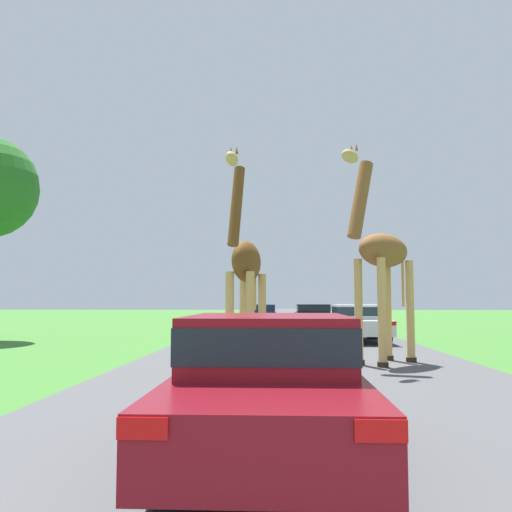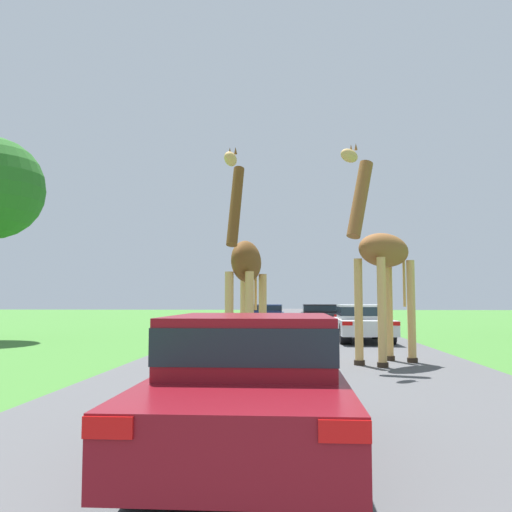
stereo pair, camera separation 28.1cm
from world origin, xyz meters
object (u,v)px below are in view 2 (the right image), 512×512
object	(u,v)px
giraffe_near_road	(246,269)
car_lead_maroon	(252,379)
car_queue_right	(266,314)
car_far_ahead	(319,316)
car_queue_left	(362,321)
giraffe_companion	(382,258)

from	to	relation	value
giraffe_near_road	car_lead_maroon	distance (m)	7.63
car_queue_right	car_far_ahead	world-z (taller)	car_far_ahead
car_lead_maroon	car_queue_left	world-z (taller)	car_lead_maroon
giraffe_near_road	car_queue_left	xyz separation A→B (m)	(3.63, 7.08, -1.50)
giraffe_near_road	car_far_ahead	size ratio (longest dim) A/B	1.08
car_far_ahead	giraffe_near_road	bearing A→B (deg)	-99.80
car_lead_maroon	car_far_ahead	distance (m)	21.59
giraffe_companion	car_queue_left	bearing A→B (deg)	-52.44
car_lead_maroon	car_far_ahead	world-z (taller)	car_lead_maroon
car_lead_maroon	car_queue_right	world-z (taller)	car_lead_maroon
car_queue_left	car_far_ahead	distance (m)	7.09
car_queue_left	giraffe_companion	bearing A→B (deg)	-93.38
car_far_ahead	car_queue_left	bearing A→B (deg)	-80.26
car_lead_maroon	giraffe_companion	bearing A→B (deg)	71.55
giraffe_near_road	car_queue_right	xyz separation A→B (m)	(-0.38, 18.06, -1.55)
car_lead_maroon	car_queue_right	size ratio (longest dim) A/B	1.05
giraffe_near_road	car_queue_left	bearing A→B (deg)	-107.41
giraffe_near_road	car_queue_left	size ratio (longest dim) A/B	1.09
giraffe_near_road	giraffe_companion	distance (m)	3.23
giraffe_near_road	car_queue_right	world-z (taller)	giraffe_near_road
giraffe_near_road	giraffe_companion	world-z (taller)	giraffe_companion
giraffe_companion	car_far_ahead	xyz separation A→B (m)	(-0.79, 13.97, -1.79)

